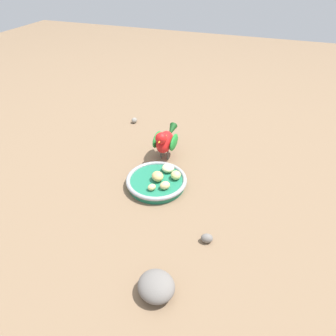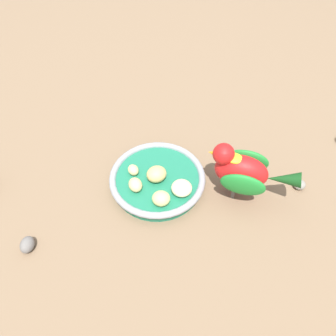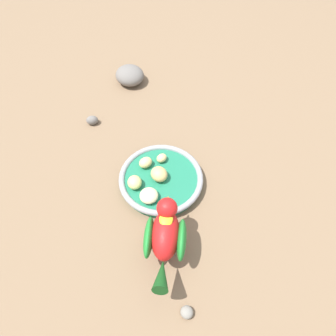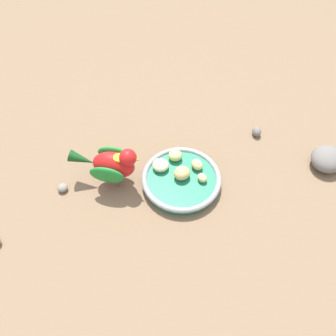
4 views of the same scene
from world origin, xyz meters
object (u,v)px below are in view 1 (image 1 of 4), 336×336
apple_piece_3 (152,187)px  pebble_2 (134,120)px  apple_piece_1 (157,177)px  rock_large (156,286)px  feeding_bowl (157,181)px  pebble_1 (163,137)px  pebble_0 (207,238)px  parrot (165,140)px  apple_piece_4 (168,168)px  apple_piece_0 (176,175)px  apple_piece_2 (165,185)px

apple_piece_3 → pebble_2: bearing=-148.8°
apple_piece_1 → rock_large: 0.35m
feeding_bowl → pebble_1: bearing=-163.5°
apple_piece_1 → apple_piece_3: bearing=0.6°
rock_large → pebble_0: rock_large is taller
apple_piece_1 → pebble_0: apple_piece_1 is taller
parrot → rock_large: parrot is taller
feeding_bowl → apple_piece_4: apple_piece_4 is taller
apple_piece_0 → rock_large: rock_large is taller
apple_piece_2 → rock_large: size_ratio=0.38×
apple_piece_1 → apple_piece_4: 0.06m
apple_piece_2 → parrot: 0.20m
apple_piece_1 → apple_piece_0: bearing=120.7°
feeding_bowl → parrot: 0.16m
apple_piece_0 → rock_large: (0.36, 0.08, -0.01)m
pebble_0 → pebble_1: 0.51m
apple_piece_2 → pebble_2: bearing=-144.1°
feeding_bowl → apple_piece_2: 0.05m
apple_piece_1 → pebble_2: bearing=-145.7°
feeding_bowl → apple_piece_3: size_ratio=7.53×
apple_piece_1 → pebble_1: (-0.27, -0.08, -0.03)m
apple_piece_2 → pebble_1: (-0.29, -0.12, -0.02)m
feeding_bowl → parrot: size_ratio=1.11×
pebble_2 → rock_large: bearing=28.2°
apple_piece_1 → pebble_0: size_ratio=1.29×
apple_piece_2 → pebble_2: (-0.38, -0.27, -0.02)m
pebble_0 → apple_piece_3: bearing=-120.7°
apple_piece_2 → parrot: size_ratio=0.18×
apple_piece_2 → rock_large: 0.32m
apple_piece_3 → rock_large: bearing=23.8°
feeding_bowl → rock_large: (0.33, 0.13, 0.01)m
apple_piece_0 → apple_piece_3: 0.09m
parrot → pebble_2: 0.29m
apple_piece_2 → apple_piece_4: (-0.08, -0.02, -0.00)m
parrot → apple_piece_1: bearing=9.7°
rock_large → pebble_2: (-0.68, -0.36, -0.01)m
apple_piece_3 → parrot: 0.21m
parrot → apple_piece_2: bearing=18.1°
apple_piece_4 → pebble_2: apple_piece_4 is taller
apple_piece_4 → pebble_1: bearing=-155.7°
apple_piece_0 → pebble_2: size_ratio=1.20×
pebble_0 → rock_large: bearing=-21.5°
feeding_bowl → apple_piece_4: 0.06m
feeding_bowl → pebble_1: (-0.26, -0.08, -0.01)m
pebble_1 → parrot: bearing=24.3°
apple_piece_1 → parrot: size_ratio=0.23×
feeding_bowl → rock_large: 0.36m
feeding_bowl → apple_piece_0: (-0.02, 0.05, 0.02)m
apple_piece_2 → apple_piece_3: 0.04m
apple_piece_3 → parrot: parrot is taller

